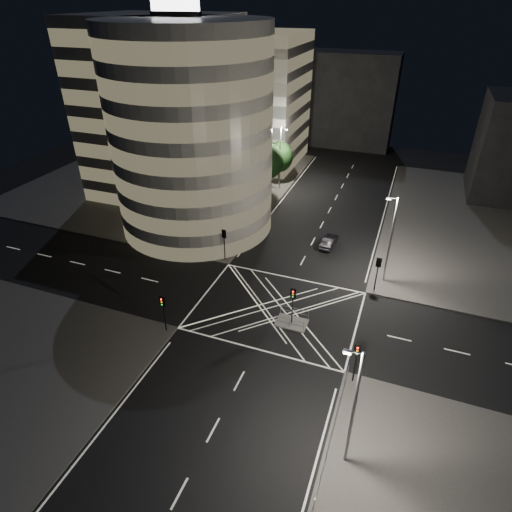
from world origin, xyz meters
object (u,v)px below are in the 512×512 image
at_px(sedan, 329,241).
at_px(traffic_signal_nl, 163,307).
at_px(street_lamp_left_far, 280,156).
at_px(central_island, 292,323).
at_px(street_lamp_left_near, 236,200).
at_px(street_lamp_right_near, 353,407).
at_px(traffic_signal_island, 293,299).
at_px(traffic_signal_fl, 224,239).
at_px(traffic_signal_nr, 357,356).
at_px(traffic_signal_fr, 378,268).
at_px(street_lamp_right_far, 390,238).

bearing_deg(sedan, traffic_signal_nl, 67.03).
bearing_deg(street_lamp_left_far, central_island, -70.05).
relative_size(street_lamp_left_near, street_lamp_right_near, 1.00).
bearing_deg(street_lamp_left_near, traffic_signal_island, -49.73).
bearing_deg(central_island, street_lamp_left_far, 109.95).
height_order(traffic_signal_fl, traffic_signal_nr, same).
distance_m(traffic_signal_fr, street_lamp_left_far, 29.63).
bearing_deg(central_island, traffic_signal_nr, -37.93).
xyz_separation_m(traffic_signal_nl, sedan, (10.94, 21.35, -2.24)).
bearing_deg(traffic_signal_island, traffic_signal_fr, 50.67).
distance_m(traffic_signal_nr, street_lamp_right_far, 16.03).
relative_size(traffic_signal_fr, sedan, 0.98).
height_order(traffic_signal_fr, street_lamp_left_near, street_lamp_left_near).
xyz_separation_m(traffic_signal_fr, traffic_signal_island, (-6.80, -8.30, 0.00)).
distance_m(traffic_signal_fl, street_lamp_left_near, 5.86).
distance_m(central_island, street_lamp_left_near, 18.52).
height_order(traffic_signal_fl, street_lamp_left_near, street_lamp_left_near).
relative_size(traffic_signal_island, street_lamp_right_near, 0.40).
bearing_deg(sedan, street_lamp_left_near, 16.60).
xyz_separation_m(traffic_signal_island, street_lamp_left_near, (-11.44, 13.50, 2.63)).
relative_size(street_lamp_left_far, street_lamp_right_near, 1.00).
distance_m(street_lamp_right_far, street_lamp_right_near, 23.00).
bearing_deg(street_lamp_left_near, traffic_signal_fr, -15.92).
xyz_separation_m(central_island, street_lamp_left_far, (-11.44, 31.50, 5.47)).
distance_m(traffic_signal_nr, street_lamp_right_near, 7.69).
bearing_deg(central_island, street_lamp_right_far, 54.70).
distance_m(traffic_signal_fl, street_lamp_right_near, 27.79).
height_order(traffic_signal_nr, street_lamp_right_far, street_lamp_right_far).
distance_m(central_island, traffic_signal_nr, 9.08).
relative_size(traffic_signal_nl, traffic_signal_nr, 1.00).
bearing_deg(traffic_signal_island, street_lamp_left_far, 109.95).
relative_size(traffic_signal_fl, traffic_signal_nr, 1.00).
bearing_deg(sedan, traffic_signal_nr, 111.48).
height_order(traffic_signal_nl, street_lamp_right_near, street_lamp_right_near).
distance_m(traffic_signal_nl, traffic_signal_fr, 22.24).
distance_m(traffic_signal_fr, street_lamp_left_near, 19.14).
bearing_deg(traffic_signal_nr, traffic_signal_fl, 142.31).
xyz_separation_m(traffic_signal_fl, traffic_signal_island, (10.80, -8.30, 0.00)).
bearing_deg(street_lamp_left_far, sedan, -53.16).
height_order(street_lamp_left_far, sedan, street_lamp_left_far).
bearing_deg(street_lamp_left_near, street_lamp_right_near, -54.03).
xyz_separation_m(street_lamp_left_far, street_lamp_right_near, (18.87, -44.00, 0.00)).
bearing_deg(street_lamp_right_near, traffic_signal_island, 120.75).
bearing_deg(traffic_signal_nr, traffic_signal_fr, 90.00).
distance_m(street_lamp_left_far, street_lamp_right_far, 28.23).
xyz_separation_m(street_lamp_left_near, street_lamp_right_far, (18.87, -3.00, 0.00)).
distance_m(street_lamp_right_near, sedan, 29.87).
relative_size(traffic_signal_nl, traffic_signal_fr, 1.00).
distance_m(traffic_signal_island, street_lamp_right_far, 13.13).
bearing_deg(traffic_signal_fl, street_lamp_left_far, 91.57).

